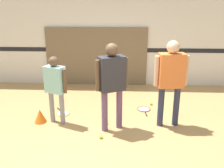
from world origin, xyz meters
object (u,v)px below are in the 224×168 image
at_px(person_instructor, 112,78).
at_px(person_student_right, 171,75).
at_px(tennis_ball_near_instructor, 101,137).
at_px(racket_spare_on_floor, 144,109).
at_px(tennis_ball_stray_left, 107,123).
at_px(training_cone, 40,116).
at_px(tennis_ball_by_spare_racket, 151,104).
at_px(person_student_left, 55,83).
at_px(racket_second_spare, 63,113).

distance_m(person_instructor, person_student_right, 1.12).
height_order(person_instructor, tennis_ball_near_instructor, person_instructor).
xyz_separation_m(racket_spare_on_floor, tennis_ball_stray_left, (-0.81, -0.73, 0.02)).
xyz_separation_m(tennis_ball_stray_left, training_cone, (-1.35, 0.03, 0.11)).
height_order(racket_spare_on_floor, tennis_ball_near_instructor, tennis_ball_near_instructor).
bearing_deg(person_instructor, tennis_ball_by_spare_racket, 27.62).
distance_m(person_student_right, training_cone, 2.73).
distance_m(person_student_right, tennis_ball_near_instructor, 1.73).
relative_size(person_instructor, person_student_right, 0.99).
bearing_deg(tennis_ball_stray_left, tennis_ball_near_instructor, -96.56).
bearing_deg(tennis_ball_near_instructor, training_cone, 155.84).
relative_size(person_student_left, racket_spare_on_floor, 2.60).
bearing_deg(racket_spare_on_floor, racket_second_spare, -87.53).
height_order(person_instructor, tennis_ball_stray_left, person_instructor).
xyz_separation_m(person_student_right, racket_spare_on_floor, (-0.41, 0.70, -1.03)).
height_order(person_student_left, person_student_right, person_student_right).
distance_m(person_student_left, tennis_ball_by_spare_racket, 2.37).
height_order(racket_spare_on_floor, tennis_ball_by_spare_racket, tennis_ball_by_spare_racket).
bearing_deg(racket_second_spare, tennis_ball_by_spare_racket, -109.24).
xyz_separation_m(person_instructor, person_student_left, (-1.11, 0.21, -0.18)).
xyz_separation_m(tennis_ball_near_instructor, tennis_ball_by_spare_racket, (1.06, 1.57, 0.00)).
xyz_separation_m(racket_spare_on_floor, tennis_ball_by_spare_racket, (0.19, 0.29, 0.02)).
height_order(racket_second_spare, tennis_ball_by_spare_racket, tennis_ball_by_spare_racket).
distance_m(person_instructor, training_cone, 1.73).
relative_size(tennis_ball_near_instructor, training_cone, 0.24).
bearing_deg(racket_spare_on_floor, tennis_ball_near_instructor, -40.46).
height_order(person_student_right, training_cone, person_student_right).
xyz_separation_m(person_instructor, person_student_right, (1.10, 0.20, 0.01)).
relative_size(person_instructor, tennis_ball_near_instructor, 25.24).
bearing_deg(person_instructor, person_student_right, -15.38).
bearing_deg(training_cone, tennis_ball_near_instructor, -24.16).
bearing_deg(tennis_ball_stray_left, training_cone, 178.93).
bearing_deg(tennis_ball_by_spare_racket, person_instructor, -126.45).
relative_size(person_student_left, person_student_right, 0.81).
xyz_separation_m(tennis_ball_by_spare_racket, tennis_ball_stray_left, (-1.00, -1.01, 0.00)).
xyz_separation_m(racket_second_spare, tennis_ball_near_instructor, (0.93, -1.00, 0.02)).
relative_size(person_instructor, person_student_left, 1.21).
bearing_deg(person_student_right, tennis_ball_by_spare_racket, -83.98).
bearing_deg(tennis_ball_stray_left, racket_spare_on_floor, 41.93).
height_order(racket_spare_on_floor, racket_second_spare, same).
relative_size(person_student_right, racket_second_spare, 3.43).
bearing_deg(racket_spare_on_floor, tennis_ball_stray_left, -54.26).
bearing_deg(racket_second_spare, tennis_ball_stray_left, -149.25).
bearing_deg(racket_spare_on_floor, person_student_right, 24.06).
distance_m(person_instructor, person_student_left, 1.15).
height_order(racket_spare_on_floor, training_cone, training_cone).
height_order(tennis_ball_near_instructor, training_cone, training_cone).
height_order(person_instructor, racket_second_spare, person_instructor).
bearing_deg(training_cone, racket_second_spare, 49.99).
xyz_separation_m(person_instructor, racket_spare_on_floor, (0.69, 0.91, -1.02)).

